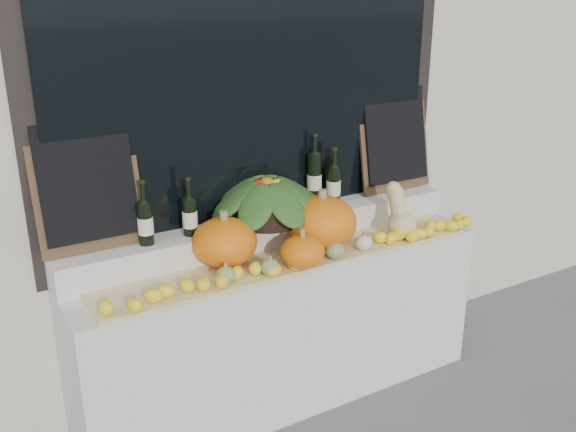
{
  "coord_description": "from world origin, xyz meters",
  "views": [
    {
      "loc": [
        -1.57,
        -1.2,
        2.26
      ],
      "look_at": [
        0.0,
        1.45,
        1.12
      ],
      "focal_mm": 40.0,
      "sensor_mm": 36.0,
      "label": 1
    }
  ],
  "objects_px": {
    "produce_bowl": "(267,198)",
    "pumpkin_right": "(322,223)",
    "pumpkin_left": "(225,242)",
    "wine_bottle_tall": "(314,179)",
    "butternut_squash": "(400,216)"
  },
  "relations": [
    {
      "from": "pumpkin_right",
      "to": "produce_bowl",
      "type": "distance_m",
      "value": 0.32
    },
    {
      "from": "butternut_squash",
      "to": "pumpkin_right",
      "type": "bearing_deg",
      "value": 169.94
    },
    {
      "from": "produce_bowl",
      "to": "pumpkin_left",
      "type": "bearing_deg",
      "value": -154.73
    },
    {
      "from": "pumpkin_left",
      "to": "produce_bowl",
      "type": "bearing_deg",
      "value": 25.27
    },
    {
      "from": "wine_bottle_tall",
      "to": "butternut_squash",
      "type": "bearing_deg",
      "value": -45.74
    },
    {
      "from": "pumpkin_left",
      "to": "butternut_squash",
      "type": "bearing_deg",
      "value": -8.16
    },
    {
      "from": "pumpkin_right",
      "to": "wine_bottle_tall",
      "type": "distance_m",
      "value": 0.33
    },
    {
      "from": "pumpkin_left",
      "to": "produce_bowl",
      "type": "height_order",
      "value": "produce_bowl"
    },
    {
      "from": "produce_bowl",
      "to": "wine_bottle_tall",
      "type": "distance_m",
      "value": 0.34
    },
    {
      "from": "produce_bowl",
      "to": "pumpkin_right",
      "type": "bearing_deg",
      "value": -45.73
    },
    {
      "from": "pumpkin_right",
      "to": "butternut_squash",
      "type": "bearing_deg",
      "value": -10.06
    },
    {
      "from": "pumpkin_left",
      "to": "pumpkin_right",
      "type": "xyz_separation_m",
      "value": [
        0.54,
        -0.06,
        0.02
      ]
    },
    {
      "from": "wine_bottle_tall",
      "to": "pumpkin_right",
      "type": "bearing_deg",
      "value": -114.41
    },
    {
      "from": "pumpkin_right",
      "to": "wine_bottle_tall",
      "type": "bearing_deg",
      "value": 65.59
    },
    {
      "from": "pumpkin_left",
      "to": "pumpkin_right",
      "type": "distance_m",
      "value": 0.54
    }
  ]
}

